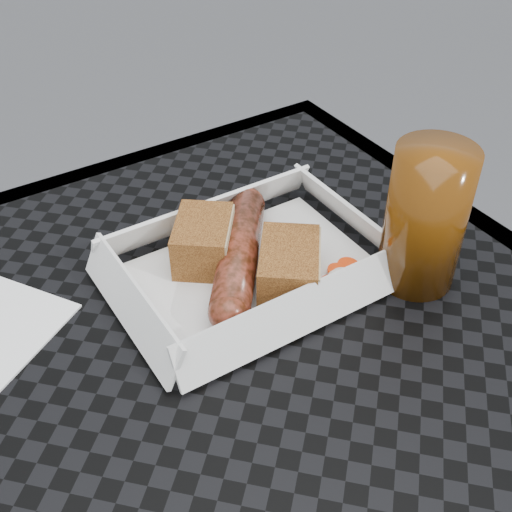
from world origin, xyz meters
The scene contains 7 objects.
patio_table centered at (0.00, 0.00, 0.67)m, with size 0.80×0.80×0.74m.
food_tray centered at (0.14, 0.13, 0.75)m, with size 0.22×0.15×0.00m, color white.
bratwurst centered at (0.13, 0.14, 0.77)m, with size 0.13×0.16×0.04m.
bread_near centered at (0.11, 0.17, 0.77)m, with size 0.07×0.05×0.04m, color #915824.
bread_far centered at (0.16, 0.10, 0.77)m, with size 0.08×0.05×0.04m, color #915824.
veg_garnish centered at (0.21, 0.08, 0.75)m, with size 0.03×0.03×0.00m.
drink_glass centered at (0.27, 0.05, 0.81)m, with size 0.07×0.07×0.13m, color #512806.
Camera 1 is at (-0.10, -0.25, 1.14)m, focal length 45.00 mm.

